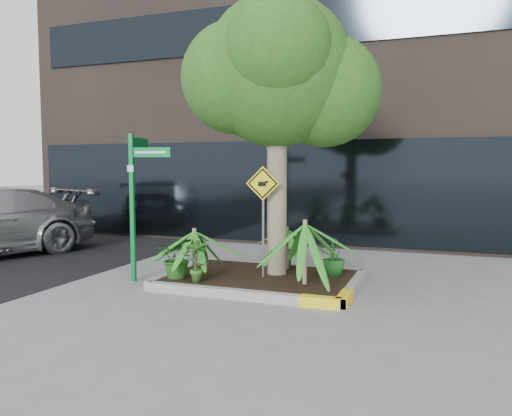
% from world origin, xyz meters
% --- Properties ---
extents(ground, '(80.00, 80.00, 0.00)m').
position_xyz_m(ground, '(0.00, 0.00, 0.00)').
color(ground, gray).
rests_on(ground, ground).
extents(planter, '(3.35, 2.36, 0.15)m').
position_xyz_m(planter, '(0.23, 0.27, 0.10)').
color(planter, '#9E9E99').
rests_on(planter, ground).
extents(tree, '(3.34, 2.97, 5.01)m').
position_xyz_m(tree, '(0.41, 0.54, 3.66)').
color(tree, tan).
rests_on(tree, ground).
extents(palm_front, '(1.17, 1.17, 1.30)m').
position_xyz_m(palm_front, '(1.08, -0.07, 1.12)').
color(palm_front, tan).
rests_on(palm_front, ground).
extents(palm_left, '(0.93, 0.93, 1.03)m').
position_xyz_m(palm_left, '(-0.88, -0.12, 0.92)').
color(palm_left, tan).
rests_on(palm_left, ground).
extents(palm_back, '(0.88, 0.88, 0.98)m').
position_xyz_m(palm_back, '(0.46, 0.98, 0.88)').
color(palm_back, tan).
rests_on(palm_back, ground).
extents(shrub_a, '(0.81, 0.81, 0.71)m').
position_xyz_m(shrub_a, '(-1.04, -0.40, 0.51)').
color(shrub_a, '#1F5819').
rests_on(shrub_a, planter).
extents(shrub_b, '(0.54, 0.54, 0.69)m').
position_xyz_m(shrub_b, '(1.39, 0.72, 0.50)').
color(shrub_b, '#1B5C1D').
rests_on(shrub_b, planter).
extents(shrub_c, '(0.51, 0.51, 0.72)m').
position_xyz_m(shrub_c, '(-0.61, -0.55, 0.51)').
color(shrub_c, '#2C6720').
rests_on(shrub_c, planter).
extents(shrub_d, '(0.56, 0.56, 0.72)m').
position_xyz_m(shrub_d, '(0.39, 1.15, 0.51)').
color(shrub_d, '#1D5518').
rests_on(shrub_d, planter).
extents(street_sign_post, '(0.84, 0.76, 2.61)m').
position_xyz_m(street_sign_post, '(-1.96, -0.24, 1.61)').
color(street_sign_post, '#0A7731').
rests_on(street_sign_post, ground).
extents(cattle_sign, '(0.58, 0.08, 1.90)m').
position_xyz_m(cattle_sign, '(0.28, 0.17, 1.43)').
color(cattle_sign, slate).
rests_on(cattle_sign, ground).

